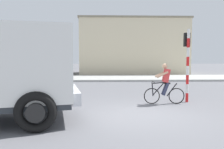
{
  "coord_description": "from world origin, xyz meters",
  "views": [
    {
      "loc": [
        -1.4,
        -7.75,
        1.99
      ],
      "look_at": [
        -1.07,
        2.5,
        1.2
      ],
      "focal_mm": 36.55,
      "sensor_mm": 36.0,
      "label": 1
    }
  ],
  "objects": [
    {
      "name": "building_mid_block",
      "position": [
        1.89,
        19.36,
        3.16
      ],
      "size": [
        12.16,
        6.28,
        6.3
      ],
      "color": "beige",
      "rests_on": "ground"
    },
    {
      "name": "car_red_near",
      "position": [
        -7.35,
        7.59,
        0.82
      ],
      "size": [
        4.29,
        2.59,
        1.6
      ],
      "color": "#1E2328",
      "rests_on": "ground"
    },
    {
      "name": "pedestrian_near_kerb",
      "position": [
        -5.74,
        7.52,
        0.85
      ],
      "size": [
        0.34,
        0.22,
        1.62
      ],
      "color": "#2D334C",
      "rests_on": "ground"
    },
    {
      "name": "cyclist",
      "position": [
        1.14,
        1.73,
        0.86
      ],
      "size": [
        1.73,
        0.5,
        1.72
      ],
      "color": "black",
      "rests_on": "ground"
    },
    {
      "name": "ground_plane",
      "position": [
        0.0,
        0.0,
        0.0
      ],
      "size": [
        120.0,
        120.0,
        0.0
      ],
      "primitive_type": "plane",
      "color": "slate"
    },
    {
      "name": "sidewalk_far",
      "position": [
        0.0,
        12.89,
        0.08
      ],
      "size": [
        80.0,
        5.0,
        0.16
      ],
      "primitive_type": "cube",
      "color": "#ADADA8",
      "rests_on": "ground"
    },
    {
      "name": "traffic_light_pole",
      "position": [
        2.24,
        2.19,
        2.07
      ],
      "size": [
        0.24,
        0.43,
        3.2
      ],
      "color": "red",
      "rests_on": "ground"
    },
    {
      "name": "building_corner_left",
      "position": [
        -11.11,
        19.92,
        2.16
      ],
      "size": [
        10.35,
        5.21,
        4.32
      ],
      "color": "#B2AD9E",
      "rests_on": "ground"
    }
  ]
}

